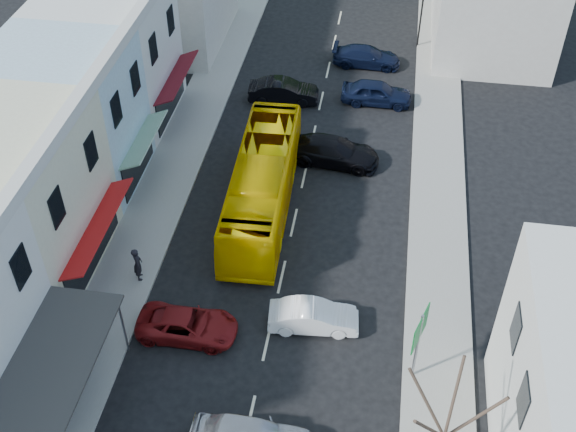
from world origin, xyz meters
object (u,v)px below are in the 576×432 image
object	(u,v)px
bus	(262,185)
car_red	(187,324)
car_white	(314,316)
direction_sign	(417,347)
traffic_signal	(421,13)
pedestrian_left	(138,265)

from	to	relation	value
bus	car_red	xyz separation A→B (m)	(-1.75, -9.07, -0.85)
car_white	direction_sign	bearing A→B (deg)	-120.26
car_red	traffic_signal	xyz separation A→B (m)	(9.57, 28.42, 1.92)
car_white	car_red	xyz separation A→B (m)	(-5.48, -1.30, 0.00)
bus	traffic_signal	world-z (taller)	traffic_signal
bus	traffic_signal	size ratio (longest dim) A/B	2.21
bus	direction_sign	xyz separation A→B (m)	(8.21, -9.84, 0.42)
pedestrian_left	car_white	bearing A→B (deg)	-121.79
car_white	traffic_signal	xyz separation A→B (m)	(4.09, 27.12, 1.92)
direction_sign	pedestrian_left	bearing A→B (deg)	-177.22
car_white	car_red	world-z (taller)	same
bus	pedestrian_left	bearing A→B (deg)	-130.55
car_white	traffic_signal	size ratio (longest dim) A/B	0.84
car_white	traffic_signal	distance (m)	27.50
car_white	traffic_signal	world-z (taller)	traffic_signal
traffic_signal	direction_sign	bearing A→B (deg)	110.67
pedestrian_left	direction_sign	bearing A→B (deg)	-126.87
car_white	pedestrian_left	world-z (taller)	pedestrian_left
bus	car_red	bearing A→B (deg)	-102.87
bus	direction_sign	size ratio (longest dim) A/B	2.95
car_red	pedestrian_left	world-z (taller)	pedestrian_left
bus	direction_sign	bearing A→B (deg)	-52.12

